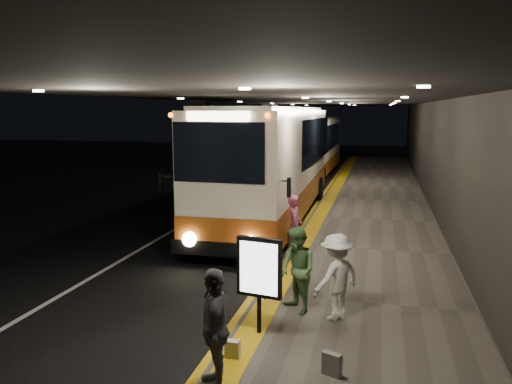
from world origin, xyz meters
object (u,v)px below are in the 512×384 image
Objects in this scene: passenger_waiting_green at (297,270)px; passenger_waiting_white at (336,277)px; coach_second at (313,149)px; bag_polka at (332,364)px; passenger_waiting_grey at (215,328)px; info_sign at (259,269)px; coach_main at (273,168)px; bag_plain at (233,349)px; passenger_boarding at (294,226)px; stanchion_post at (265,274)px.

passenger_waiting_green is 1.02× the size of passenger_waiting_white.
coach_second is 31.55× the size of bag_polka.
info_sign is at bearing 156.27° from passenger_waiting_grey.
coach_second reaches higher than passenger_waiting_green.
coach_main reaches higher than info_sign.
passenger_waiting_grey is at bearing -90.00° from bag_plain.
coach_second is at bearing 167.00° from passenger_waiting_grey.
passenger_boarding is at bearing -119.19° from passenger_waiting_white.
passenger_waiting_green is (2.58, -21.43, -0.67)m from coach_second.
stanchion_post is at bearing 108.55° from info_sign.
passenger_waiting_grey is 1.01× the size of info_sign.
passenger_waiting_grey reaches higher than passenger_waiting_green.
bag_polka is 1.21× the size of bag_plain.
passenger_waiting_white is (0.77, -0.14, -0.02)m from passenger_waiting_green.
passenger_waiting_green is (0.69, -3.70, 0.00)m from passenger_boarding.
bag_plain is at bearing -60.82° from passenger_waiting_green.
passenger_waiting_green is 2.29m from bag_plain.
passenger_waiting_white is 4.73× the size of bag_polka.
passenger_boarding is 3.25m from stanchion_post.
bag_plain is (0.00, 0.84, -0.74)m from passenger_waiting_grey.
passenger_waiting_grey reaches higher than stanchion_post.
bag_polka is 0.31× the size of stanchion_post.
passenger_boarding is 6.17m from bag_polka.
passenger_waiting_grey reaches higher than passenger_waiting_white.
bag_polka is (0.90, -2.22, -0.67)m from passenger_waiting_green.
info_sign is (-0.49, -1.10, 0.33)m from passenger_waiting_green.
bag_polka is (1.59, 0.70, -0.70)m from passenger_waiting_grey.
passenger_waiting_green is at bearing -82.83° from coach_second.
bag_polka is at bearing -20.21° from passenger_waiting_green.
passenger_waiting_grey is at bearing -156.40° from bag_polka.
coach_second is at bearing 144.52° from passenger_waiting_green.
passenger_waiting_green reaches higher than bag_polka.
coach_main is 11.60× the size of stanchion_post.
bag_polka is (3.48, -23.64, -1.34)m from coach_second.
stanchion_post is (1.64, -8.34, -1.23)m from coach_main.
passenger_waiting_green is 0.92m from stanchion_post.
passenger_boarding is 4.82m from info_sign.
coach_second is 21.84m from passenger_waiting_white.
coach_main is at bearing -120.58° from passenger_waiting_white.
info_sign reaches higher than bag_plain.
stanchion_post is (-1.64, 2.68, 0.39)m from bag_polka.
passenger_boarding reaches higher than bag_plain.
passenger_waiting_green is at bearing -178.17° from passenger_boarding.
passenger_waiting_green is 4.83× the size of bag_polka.
info_sign reaches higher than passenger_waiting_white.
passenger_boarding is 1.50× the size of stanchion_post.
info_sign is at bearing -84.40° from coach_second.
passenger_waiting_green is (2.38, -8.80, -0.95)m from coach_main.
passenger_waiting_white is at bearing -21.91° from stanchion_post.
coach_second is 24.42m from passenger_waiting_grey.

